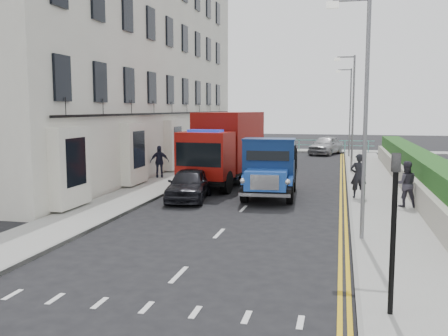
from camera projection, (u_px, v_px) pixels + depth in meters
ground at (233, 220)px, 17.51m from camera, size 120.00×120.00×0.00m
pavement_west at (175, 179)px, 27.38m from camera, size 2.40×38.00×0.12m
pavement_east at (374, 185)px, 25.01m from camera, size 2.60×38.00×0.12m
promenade at (300, 151)px, 45.54m from camera, size 30.00×2.50×0.12m
sea_plane at (316, 134)px, 75.52m from camera, size 120.00×120.00×0.00m
terrace_west at (130, 56)px, 31.37m from camera, size 6.31×30.20×14.25m
garden_east at (415, 170)px, 24.47m from camera, size 1.45×28.00×1.75m
seafront_railing at (299, 146)px, 44.71m from camera, size 13.00×0.08×1.11m
lamp_near at (362, 105)px, 14.16m from camera, size 1.23×0.18×7.00m
lamp_mid at (351, 107)px, 29.63m from camera, size 1.23×0.18×7.00m
lamp_far at (349, 107)px, 39.29m from camera, size 1.23×0.18×7.00m
traffic_signal at (394, 210)px, 8.97m from camera, size 0.16×0.20×3.10m
bedford_lorry at (269, 172)px, 21.33m from camera, size 2.47×5.59×2.58m
red_lorry at (225, 146)px, 25.58m from camera, size 3.04×7.24×3.69m
parked_car_front at (189, 184)px, 21.24m from camera, size 2.09×4.12×1.35m
parked_car_mid at (230, 163)px, 28.93m from camera, size 1.64×4.47×1.46m
parked_car_rear at (249, 153)px, 35.34m from camera, size 2.58×5.38×1.51m
seafront_car_left at (273, 150)px, 39.22m from camera, size 3.38×5.09×1.30m
seafront_car_right at (326, 145)px, 42.32m from camera, size 3.14×4.97×1.58m
pedestrian_east_near at (358, 176)px, 21.06m from camera, size 0.75×0.56×1.88m
pedestrian_east_far at (406, 184)px, 19.13m from camera, size 0.92×0.75×1.77m
pedestrian_west_near at (160, 162)px, 27.29m from camera, size 1.11×0.75×1.75m
pedestrian_west_far at (213, 152)px, 32.88m from camera, size 0.95×0.70×1.78m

